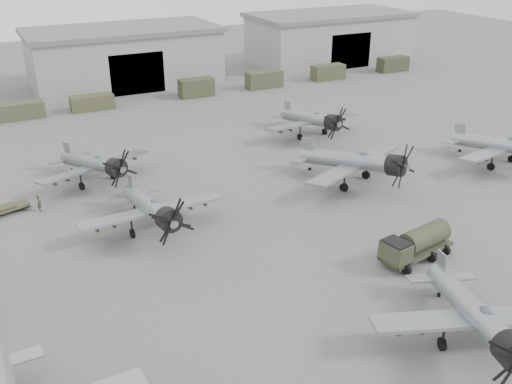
% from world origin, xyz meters
% --- Properties ---
extents(ground, '(220.00, 220.00, 0.00)m').
position_xyz_m(ground, '(0.00, 0.00, 0.00)').
color(ground, '#626260').
rests_on(ground, ground).
extents(hangar_center, '(29.00, 14.80, 8.70)m').
position_xyz_m(hangar_center, '(0.00, 61.96, 4.37)').
color(hangar_center, '#A09F96').
rests_on(hangar_center, ground).
extents(hangar_right, '(29.00, 14.80, 8.70)m').
position_xyz_m(hangar_right, '(38.00, 61.96, 4.37)').
color(hangar_right, '#A09F96').
rests_on(hangar_right, ground).
extents(support_truck_2, '(6.00, 2.20, 2.13)m').
position_xyz_m(support_truck_2, '(-17.10, 50.00, 1.07)').
color(support_truck_2, '#43472E').
rests_on(support_truck_2, ground).
extents(support_truck_3, '(5.71, 2.20, 1.99)m').
position_xyz_m(support_truck_3, '(-7.92, 50.00, 0.99)').
color(support_truck_3, '#46462E').
rests_on(support_truck_3, ground).
extents(support_truck_4, '(5.00, 2.20, 2.61)m').
position_xyz_m(support_truck_4, '(7.18, 50.00, 1.31)').
color(support_truck_4, '#3D3F29').
rests_on(support_truck_4, ground).
extents(support_truck_5, '(5.67, 2.20, 2.52)m').
position_xyz_m(support_truck_5, '(18.37, 50.00, 1.26)').
color(support_truck_5, '#40432B').
rests_on(support_truck_5, ground).
extents(support_truck_6, '(5.50, 2.20, 2.37)m').
position_xyz_m(support_truck_6, '(30.07, 50.00, 1.19)').
color(support_truck_6, '#41422B').
rests_on(support_truck_6, ground).
extents(support_truck_7, '(5.49, 2.20, 2.43)m').
position_xyz_m(support_truck_7, '(43.36, 50.00, 1.21)').
color(support_truck_7, '#363A26').
rests_on(support_truck_7, ground).
extents(aircraft_near_1, '(12.09, 10.92, 4.89)m').
position_xyz_m(aircraft_near_1, '(1.37, -9.13, 2.22)').
color(aircraft_near_1, gray).
rests_on(aircraft_near_1, ground).
extents(aircraft_mid_1, '(11.87, 10.68, 4.75)m').
position_xyz_m(aircraft_mid_1, '(-11.00, 12.82, 2.16)').
color(aircraft_mid_1, '#919599').
rests_on(aircraft_mid_1, ground).
extents(aircraft_mid_2, '(12.86, 11.63, 5.22)m').
position_xyz_m(aircraft_mid_2, '(9.20, 13.22, 2.37)').
color(aircraft_mid_2, gray).
rests_on(aircraft_mid_2, ground).
extents(aircraft_mid_3, '(12.33, 11.10, 4.89)m').
position_xyz_m(aircraft_mid_3, '(25.50, 10.31, 2.23)').
color(aircraft_mid_3, '#989BA0').
rests_on(aircraft_mid_3, ground).
extents(aircraft_far_0, '(11.37, 10.26, 4.58)m').
position_xyz_m(aircraft_far_0, '(-12.88, 24.53, 2.09)').
color(aircraft_far_0, gray).
rests_on(aircraft_far_0, ground).
extents(aircraft_far_1, '(12.06, 10.86, 4.81)m').
position_xyz_m(aircraft_far_1, '(12.78, 26.80, 2.19)').
color(aircraft_far_1, gray).
rests_on(aircraft_far_1, ground).
extents(fuel_tanker, '(6.52, 3.64, 2.41)m').
position_xyz_m(fuel_tanker, '(5.07, 0.20, 1.38)').
color(fuel_tanker, '#343A26').
rests_on(fuel_tanker, ground).
extents(ground_crew, '(0.40, 0.59, 1.59)m').
position_xyz_m(ground_crew, '(-18.70, 21.04, 0.80)').
color(ground_crew, '#3F412A').
rests_on(ground_crew, ground).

